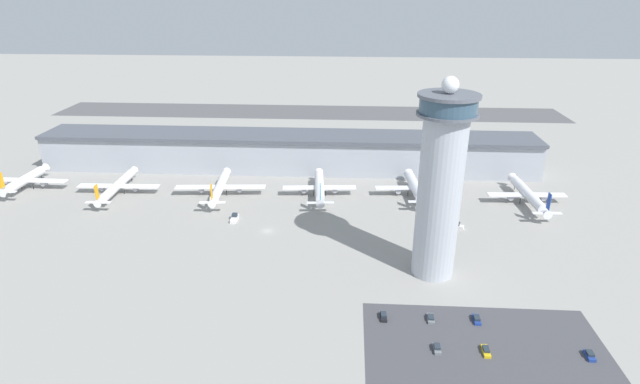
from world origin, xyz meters
TOP-DOWN VIEW (x-y plane):
  - ground_plane at (0.00, 0.00)m, footprint 1000.00×1000.00m
  - terminal_building at (0.00, 70.00)m, footprint 249.36×25.00m
  - runway_strip at (0.00, 194.47)m, footprint 374.04×44.00m
  - control_tower at (59.43, -26.26)m, footprint 18.30×18.30m
  - parking_lot_surface at (68.11, -65.41)m, footprint 64.00×40.00m
  - airplane_gate_alpha at (-119.12, 36.03)m, footprint 38.35×32.88m
  - airplane_gate_bravo at (-73.74, 32.53)m, footprint 37.22×41.14m
  - airplane_gate_charlie at (-26.66, 33.13)m, footprint 40.85×39.29m
  - airplane_gate_delta at (18.10, 35.59)m, footprint 33.34×38.91m
  - airplane_gate_echo at (61.04, 38.28)m, footprint 35.75×36.49m
  - airplane_gate_foxtrot at (109.05, 32.56)m, footprint 34.02×42.16m
  - service_truck_catering at (-14.90, 8.72)m, footprint 2.36×6.78m
  - service_truck_fuel at (73.49, 7.04)m, footprint 6.98×4.65m
  - car_green_van at (94.04, -65.50)m, footprint 1.96×4.12m
  - car_blue_compact at (41.92, -52.32)m, footprint 1.89×4.36m
  - car_navy_sedan at (68.36, -52.06)m, footprint 1.89×4.55m
  - car_black_suv at (55.38, -52.33)m, footprint 2.03×4.52m
  - car_yellow_taxi at (55.17, -65.20)m, footprint 1.77×4.10m
  - car_maroon_suv at (67.78, -65.28)m, footprint 1.82×4.79m

SIDE VIEW (x-z plane):
  - ground_plane at x=0.00m, z-range 0.00..0.00m
  - runway_strip at x=0.00m, z-range 0.00..0.01m
  - parking_lot_surface at x=68.11m, z-range 0.00..0.01m
  - car_black_suv at x=55.38m, z-range -0.16..1.20m
  - car_maroon_suv at x=67.78m, z-range -0.16..1.20m
  - car_navy_sedan at x=68.36m, z-range -0.17..1.34m
  - car_yellow_taxi at x=55.17m, z-range -0.17..1.36m
  - car_blue_compact at x=41.92m, z-range -0.17..1.39m
  - car_green_van at x=94.04m, z-range -0.18..1.40m
  - service_truck_fuel at x=73.49m, z-range -0.39..2.13m
  - service_truck_catering at x=-14.90m, z-range -0.41..2.27m
  - airplane_gate_bravo at x=-73.74m, z-range -1.98..10.19m
  - airplane_gate_echo at x=61.04m, z-range -2.53..11.08m
  - airplane_gate_delta at x=18.10m, z-range -2.10..10.89m
  - airplane_gate_foxtrot at x=109.05m, z-range -2.19..11.03m
  - airplane_gate_charlie at x=-26.66m, z-range -1.91..11.04m
  - airplane_gate_alpha at x=-119.12m, z-range -2.14..11.36m
  - terminal_building at x=0.00m, z-range 0.10..18.92m
  - control_tower at x=59.43m, z-range -0.61..64.16m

